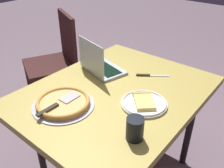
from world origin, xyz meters
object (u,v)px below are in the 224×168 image
drink_cup (135,128)px  chair_near (57,57)px  laptop (100,65)px  dining_table (116,98)px  pizza_tray (63,103)px  table_knife (149,75)px  pizza_plate (144,103)px

drink_cup → chair_near: bearing=-114.4°
laptop → dining_table: bearing=64.6°
dining_table → chair_near: 1.04m
pizza_tray → table_knife: bearing=162.5°
pizza_plate → table_knife: (-0.31, -0.15, -0.01)m
dining_table → pizza_plate: (0.02, 0.22, 0.07)m
table_knife → chair_near: (-0.03, -1.05, -0.18)m
table_knife → chair_near: size_ratio=0.21×
dining_table → table_knife: (-0.29, 0.06, 0.06)m
pizza_tray → drink_cup: size_ratio=3.06×
drink_cup → chair_near: chair_near is taller
dining_table → chair_near: size_ratio=1.27×
table_knife → chair_near: 1.07m
table_knife → dining_table: bearing=-12.6°
pizza_plate → laptop: bearing=-106.2°
dining_table → pizza_plate: pizza_plate is taller
laptop → pizza_plate: laptop is taller
table_knife → drink_cup: 0.62m
drink_cup → laptop: bearing=-124.3°
table_knife → pizza_plate: bearing=26.7°
pizza_tray → table_knife: (-0.60, 0.19, -0.02)m
chair_near → pizza_plate: bearing=74.2°
laptop → table_knife: laptop is taller
pizza_tray → chair_near: bearing=-126.6°
table_knife → chair_near: bearing=-91.9°
pizza_tray → drink_cup: (-0.04, 0.46, 0.04)m
chair_near → laptop: bearing=74.4°
dining_table → drink_cup: bearing=50.3°
chair_near → pizza_tray: bearing=53.4°
dining_table → laptop: size_ratio=3.56×
pizza_tray → table_knife: size_ratio=1.81×
laptop → pizza_tray: bearing=14.3°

